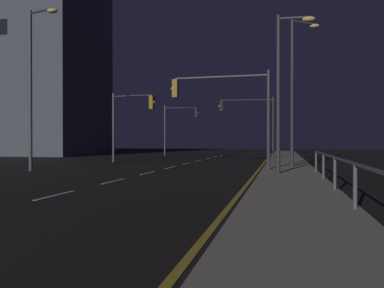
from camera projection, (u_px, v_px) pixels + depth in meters
name	position (u px, v px, depth m)	size (l,w,h in m)	color
ground_plane	(151.00, 172.00, 19.55)	(112.00, 112.00, 0.00)	black
sidewalk_right	(290.00, 173.00, 18.05)	(2.64, 77.00, 0.14)	#9E937F
lane_markings_center	(171.00, 167.00, 22.96)	(0.14, 50.00, 0.01)	silver
lane_edge_line	(261.00, 167.00, 23.27)	(0.14, 53.00, 0.01)	gold
traffic_light_far_left	(222.00, 99.00, 20.22)	(5.22, 0.40, 4.99)	#38383D
traffic_light_near_right	(131.00, 113.00, 28.03)	(3.41, 0.65, 5.05)	#4C4C51
traffic_light_overhead_east	(249.00, 114.00, 34.82)	(4.87, 0.84, 5.32)	#2D3033
traffic_light_near_left	(179.00, 120.00, 41.43)	(3.63, 0.73, 5.30)	#4C4C51
street_lamp_far_end	(296.00, 79.00, 22.39)	(1.66, 1.23, 8.41)	#2D3033
street_lamp_median	(284.00, 78.00, 17.25)	(1.66, 0.36, 6.98)	#2D3033
street_lamp_corner	(34.00, 76.00, 20.21)	(1.90, 0.66, 8.34)	#4C4C51
barrier_fence	(355.00, 174.00, 8.31)	(0.09, 19.65, 0.98)	#59595E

